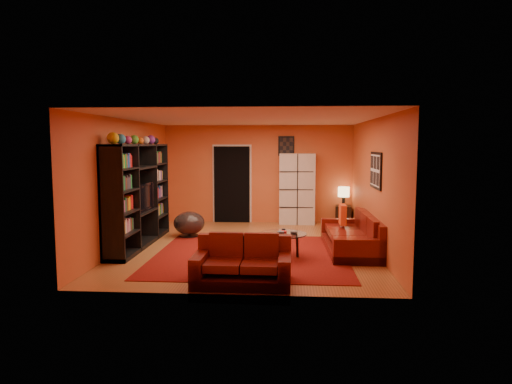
# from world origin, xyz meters

# --- Properties ---
(floor) EXTENTS (6.00, 6.00, 0.00)m
(floor) POSITION_xyz_m (0.00, 0.00, 0.00)
(floor) COLOR #935B2D
(floor) RESTS_ON ground
(ceiling) EXTENTS (6.00, 6.00, 0.00)m
(ceiling) POSITION_xyz_m (0.00, 0.00, 2.60)
(ceiling) COLOR white
(ceiling) RESTS_ON wall_back
(wall_back) EXTENTS (6.00, 0.00, 6.00)m
(wall_back) POSITION_xyz_m (0.00, 3.00, 1.30)
(wall_back) COLOR #C5562B
(wall_back) RESTS_ON floor
(wall_front) EXTENTS (6.00, 0.00, 6.00)m
(wall_front) POSITION_xyz_m (0.00, -3.00, 1.30)
(wall_front) COLOR #C5562B
(wall_front) RESTS_ON floor
(wall_left) EXTENTS (0.00, 6.00, 6.00)m
(wall_left) POSITION_xyz_m (-2.50, 0.00, 1.30)
(wall_left) COLOR #C5562B
(wall_left) RESTS_ON floor
(wall_right) EXTENTS (0.00, 6.00, 6.00)m
(wall_right) POSITION_xyz_m (2.50, 0.00, 1.30)
(wall_right) COLOR #C5562B
(wall_right) RESTS_ON floor
(rug) EXTENTS (3.60, 3.60, 0.01)m
(rug) POSITION_xyz_m (0.10, -0.70, 0.01)
(rug) COLOR #5E0D0A
(rug) RESTS_ON floor
(doorway) EXTENTS (0.95, 0.10, 2.04)m
(doorway) POSITION_xyz_m (-0.70, 2.96, 1.02)
(doorway) COLOR black
(doorway) RESTS_ON floor
(wall_art_right) EXTENTS (0.03, 1.00, 0.70)m
(wall_art_right) POSITION_xyz_m (2.48, -0.30, 1.60)
(wall_art_right) COLOR black
(wall_art_right) RESTS_ON wall_right
(wall_art_back) EXTENTS (0.42, 0.03, 0.52)m
(wall_art_back) POSITION_xyz_m (0.75, 2.98, 2.05)
(wall_art_back) COLOR black
(wall_art_back) RESTS_ON wall_back
(entertainment_unit) EXTENTS (0.45, 3.00, 2.10)m
(entertainment_unit) POSITION_xyz_m (-2.27, 0.00, 1.05)
(entertainment_unit) COLOR black
(entertainment_unit) RESTS_ON floor
(tv) EXTENTS (1.00, 0.13, 0.58)m
(tv) POSITION_xyz_m (-2.23, -0.04, 1.01)
(tv) COLOR black
(tv) RESTS_ON entertainment_unit
(sofa) EXTENTS (1.01, 2.37, 0.85)m
(sofa) POSITION_xyz_m (2.14, -0.19, 0.28)
(sofa) COLOR #540E0B
(sofa) RESTS_ON rug
(loveseat) EXTENTS (1.47, 0.90, 0.85)m
(loveseat) POSITION_xyz_m (0.12, -2.42, 0.29)
(loveseat) COLOR #540E0B
(loveseat) RESTS_ON rug
(throw_pillow) EXTENTS (0.12, 0.42, 0.42)m
(throw_pillow) POSITION_xyz_m (1.95, 0.39, 0.63)
(throw_pillow) COLOR #E94819
(throw_pillow) RESTS_ON sofa
(coffee_table) EXTENTS (0.89, 0.89, 0.44)m
(coffee_table) POSITION_xyz_m (0.71, -0.83, 0.40)
(coffee_table) COLOR silver
(coffee_table) RESTS_ON floor
(storage_cabinet) EXTENTS (0.94, 0.44, 1.86)m
(storage_cabinet) POSITION_xyz_m (1.05, 2.80, 0.93)
(storage_cabinet) COLOR beige
(storage_cabinet) RESTS_ON floor
(bowl_chair) EXTENTS (0.70, 0.70, 0.57)m
(bowl_chair) POSITION_xyz_m (-1.44, 0.94, 0.31)
(bowl_chair) COLOR black
(bowl_chair) RESTS_ON floor
(side_table) EXTENTS (0.44, 0.44, 0.50)m
(side_table) POSITION_xyz_m (2.25, 2.75, 0.25)
(side_table) COLOR black
(side_table) RESTS_ON floor
(table_lamp) EXTENTS (0.30, 0.30, 0.49)m
(table_lamp) POSITION_xyz_m (2.25, 2.75, 0.85)
(table_lamp) COLOR black
(table_lamp) RESTS_ON side_table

